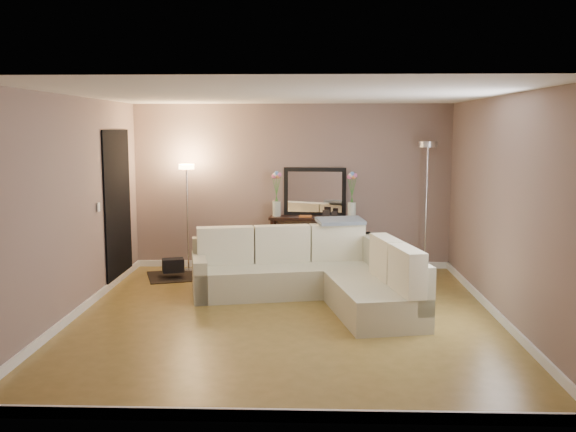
{
  "coord_description": "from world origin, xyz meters",
  "views": [
    {
      "loc": [
        0.27,
        -7.36,
        2.22
      ],
      "look_at": [
        0.0,
        0.8,
        1.1
      ],
      "focal_mm": 40.0,
      "sensor_mm": 36.0,
      "label": 1
    }
  ],
  "objects_px": {
    "floor_lamp_lit": "(187,196)",
    "floor_lamp_unlit": "(427,180)",
    "sectional_sofa": "(318,275)",
    "console_table": "(308,240)"
  },
  "relations": [
    {
      "from": "sectional_sofa",
      "to": "console_table",
      "type": "height_order",
      "value": "sectional_sofa"
    },
    {
      "from": "sectional_sofa",
      "to": "floor_lamp_unlit",
      "type": "height_order",
      "value": "floor_lamp_unlit"
    },
    {
      "from": "floor_lamp_lit",
      "to": "floor_lamp_unlit",
      "type": "xyz_separation_m",
      "value": [
        3.68,
        0.07,
        0.25
      ]
    },
    {
      "from": "floor_lamp_lit",
      "to": "floor_lamp_unlit",
      "type": "bearing_deg",
      "value": 1.11
    },
    {
      "from": "floor_lamp_lit",
      "to": "console_table",
      "type": "bearing_deg",
      "value": 4.21
    },
    {
      "from": "console_table",
      "to": "floor_lamp_unlit",
      "type": "bearing_deg",
      "value": -2.11
    },
    {
      "from": "floor_lamp_lit",
      "to": "floor_lamp_unlit",
      "type": "relative_size",
      "value": 0.83
    },
    {
      "from": "console_table",
      "to": "sectional_sofa",
      "type": "bearing_deg",
      "value": -85.76
    },
    {
      "from": "sectional_sofa",
      "to": "console_table",
      "type": "relative_size",
      "value": 2.11
    },
    {
      "from": "console_table",
      "to": "floor_lamp_lit",
      "type": "relative_size",
      "value": 0.84
    }
  ]
}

